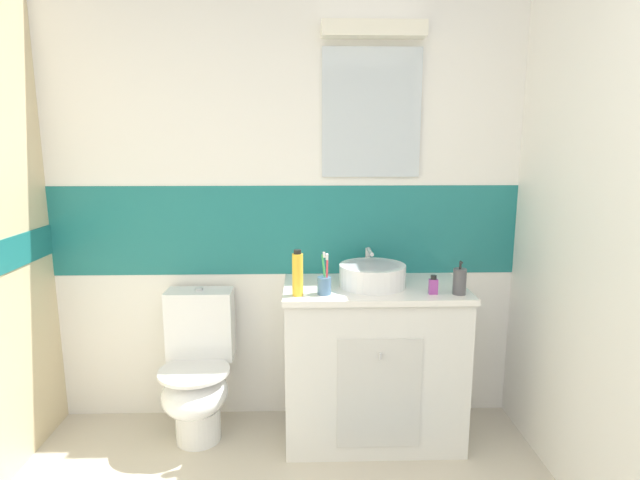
# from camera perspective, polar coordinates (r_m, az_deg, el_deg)

# --- Properties ---
(wall_back_tiled) EXTENTS (3.20, 0.20, 2.50)m
(wall_back_tiled) POSITION_cam_1_polar(r_m,az_deg,el_deg) (2.87, -3.75, 4.40)
(wall_back_tiled) COLOR white
(wall_back_tiled) RESTS_ON ground_plane
(vanity_cabinet) EXTENTS (0.94, 0.53, 0.85)m
(vanity_cabinet) POSITION_cam_1_polar(r_m,az_deg,el_deg) (2.82, 5.92, -13.41)
(vanity_cabinet) COLOR silver
(vanity_cabinet) RESTS_ON ground_plane
(sink_basin) EXTENTS (0.34, 0.39, 0.17)m
(sink_basin) POSITION_cam_1_polar(r_m,az_deg,el_deg) (2.65, 5.91, -3.88)
(sink_basin) COLOR white
(sink_basin) RESTS_ON vanity_cabinet
(toilet) EXTENTS (0.37, 0.50, 0.80)m
(toilet) POSITION_cam_1_polar(r_m,az_deg,el_deg) (2.89, -13.61, -14.24)
(toilet) COLOR white
(toilet) RESTS_ON ground_plane
(toothbrush_cup) EXTENTS (0.07, 0.07, 0.21)m
(toothbrush_cup) POSITION_cam_1_polar(r_m,az_deg,el_deg) (2.49, 0.49, -4.94)
(toothbrush_cup) COLOR #4C7299
(toothbrush_cup) RESTS_ON vanity_cabinet
(soap_dispenser) EXTENTS (0.07, 0.07, 0.17)m
(soap_dispenser) POSITION_cam_1_polar(r_m,az_deg,el_deg) (2.58, 15.42, -4.49)
(soap_dispenser) COLOR #4C4C51
(soap_dispenser) RESTS_ON vanity_cabinet
(shampoo_bottle_tall) EXTENTS (0.05, 0.05, 0.23)m
(shampoo_bottle_tall) POSITION_cam_1_polar(r_m,az_deg,el_deg) (2.46, -2.53, -3.81)
(shampoo_bottle_tall) COLOR yellow
(shampoo_bottle_tall) RESTS_ON vanity_cabinet
(perfume_flask_small) EXTENTS (0.04, 0.03, 0.09)m
(perfume_flask_small) POSITION_cam_1_polar(r_m,az_deg,el_deg) (2.56, 12.62, -4.97)
(perfume_flask_small) COLOR #993F99
(perfume_flask_small) RESTS_ON vanity_cabinet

